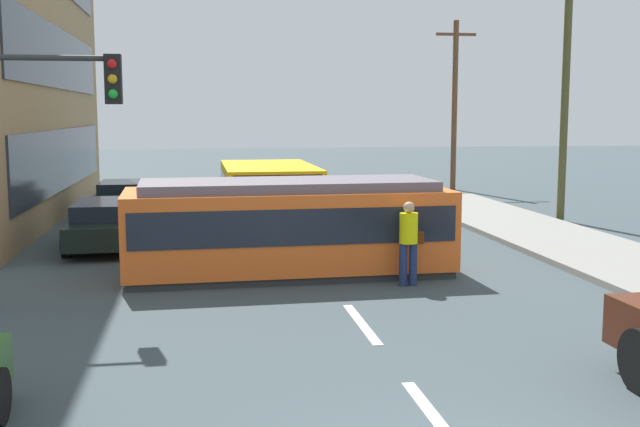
{
  "coord_description": "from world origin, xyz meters",
  "views": [
    {
      "loc": [
        -2.54,
        -5.87,
        3.38
      ],
      "look_at": [
        -0.23,
        8.91,
        1.43
      ],
      "focal_mm": 43.26,
      "sensor_mm": 36.0,
      "label": 1
    }
  ],
  "objects_px": {
    "streetcar_tram": "(288,226)",
    "utility_pole_mid": "(566,85)",
    "pedestrian_crossing": "(409,238)",
    "city_bus": "(269,195)",
    "utility_pole_far": "(455,102)",
    "parked_sedan_far": "(128,198)",
    "parked_sedan_mid": "(111,223)",
    "traffic_light_mast": "(41,127)"
  },
  "relations": [
    {
      "from": "pedestrian_crossing",
      "to": "parked_sedan_far",
      "type": "height_order",
      "value": "pedestrian_crossing"
    },
    {
      "from": "parked_sedan_far",
      "to": "traffic_light_mast",
      "type": "relative_size",
      "value": 0.91
    },
    {
      "from": "traffic_light_mast",
      "to": "streetcar_tram",
      "type": "bearing_deg",
      "value": 27.42
    },
    {
      "from": "traffic_light_mast",
      "to": "parked_sedan_far",
      "type": "bearing_deg",
      "value": 88.54
    },
    {
      "from": "streetcar_tram",
      "to": "pedestrian_crossing",
      "type": "distance_m",
      "value": 2.69
    },
    {
      "from": "city_bus",
      "to": "utility_pole_mid",
      "type": "height_order",
      "value": "utility_pole_mid"
    },
    {
      "from": "pedestrian_crossing",
      "to": "parked_sedan_mid",
      "type": "xyz_separation_m",
      "value": [
        -6.3,
        5.48,
        -0.32
      ]
    },
    {
      "from": "parked_sedan_far",
      "to": "pedestrian_crossing",
      "type": "bearing_deg",
      "value": -60.33
    },
    {
      "from": "utility_pole_mid",
      "to": "utility_pole_far",
      "type": "height_order",
      "value": "utility_pole_mid"
    },
    {
      "from": "streetcar_tram",
      "to": "utility_pole_far",
      "type": "distance_m",
      "value": 19.57
    },
    {
      "from": "city_bus",
      "to": "traffic_light_mast",
      "type": "relative_size",
      "value": 1.14
    },
    {
      "from": "streetcar_tram",
      "to": "pedestrian_crossing",
      "type": "relative_size",
      "value": 4.1
    },
    {
      "from": "streetcar_tram",
      "to": "parked_sedan_mid",
      "type": "bearing_deg",
      "value": 135.86
    },
    {
      "from": "city_bus",
      "to": "parked_sedan_far",
      "type": "xyz_separation_m",
      "value": [
        -4.26,
        4.01,
        -0.48
      ]
    },
    {
      "from": "streetcar_tram",
      "to": "utility_pole_mid",
      "type": "distance_m",
      "value": 12.04
    },
    {
      "from": "pedestrian_crossing",
      "to": "utility_pole_far",
      "type": "height_order",
      "value": "utility_pole_far"
    },
    {
      "from": "pedestrian_crossing",
      "to": "traffic_light_mast",
      "type": "height_order",
      "value": "traffic_light_mast"
    },
    {
      "from": "parked_sedan_mid",
      "to": "traffic_light_mast",
      "type": "distance_m",
      "value": 6.78
    },
    {
      "from": "city_bus",
      "to": "parked_sedan_far",
      "type": "height_order",
      "value": "city_bus"
    },
    {
      "from": "traffic_light_mast",
      "to": "utility_pole_far",
      "type": "distance_m",
      "value": 23.72
    },
    {
      "from": "streetcar_tram",
      "to": "utility_pole_far",
      "type": "height_order",
      "value": "utility_pole_far"
    },
    {
      "from": "city_bus",
      "to": "streetcar_tram",
      "type": "bearing_deg",
      "value": -91.01
    },
    {
      "from": "parked_sedan_far",
      "to": "parked_sedan_mid",
      "type": "bearing_deg",
      "value": -89.26
    },
    {
      "from": "streetcar_tram",
      "to": "parked_sedan_mid",
      "type": "xyz_separation_m",
      "value": [
        -4.08,
        3.96,
        -0.41
      ]
    },
    {
      "from": "streetcar_tram",
      "to": "city_bus",
      "type": "bearing_deg",
      "value": 88.99
    },
    {
      "from": "streetcar_tram",
      "to": "pedestrian_crossing",
      "type": "bearing_deg",
      "value": -34.51
    },
    {
      "from": "parked_sedan_far",
      "to": "streetcar_tram",
      "type": "bearing_deg",
      "value": -66.72
    },
    {
      "from": "parked_sedan_far",
      "to": "utility_pole_mid",
      "type": "distance_m",
      "value": 14.38
    },
    {
      "from": "traffic_light_mast",
      "to": "city_bus",
      "type": "bearing_deg",
      "value": 60.2
    },
    {
      "from": "city_bus",
      "to": "traffic_light_mast",
      "type": "bearing_deg",
      "value": -119.8
    },
    {
      "from": "streetcar_tram",
      "to": "parked_sedan_far",
      "type": "bearing_deg",
      "value": 113.28
    },
    {
      "from": "traffic_light_mast",
      "to": "pedestrian_crossing",
      "type": "bearing_deg",
      "value": 6.77
    },
    {
      "from": "pedestrian_crossing",
      "to": "parked_sedan_mid",
      "type": "relative_size",
      "value": 0.37
    },
    {
      "from": "utility_pole_far",
      "to": "streetcar_tram",
      "type": "bearing_deg",
      "value": -118.87
    },
    {
      "from": "parked_sedan_mid",
      "to": "parked_sedan_far",
      "type": "xyz_separation_m",
      "value": [
        -0.07,
        5.7,
        -0.0
      ]
    },
    {
      "from": "parked_sedan_mid",
      "to": "utility_pole_mid",
      "type": "distance_m",
      "value": 14.28
    },
    {
      "from": "pedestrian_crossing",
      "to": "parked_sedan_far",
      "type": "distance_m",
      "value": 12.87
    },
    {
      "from": "city_bus",
      "to": "utility_pole_far",
      "type": "height_order",
      "value": "utility_pole_far"
    },
    {
      "from": "streetcar_tram",
      "to": "pedestrian_crossing",
      "type": "height_order",
      "value": "streetcar_tram"
    },
    {
      "from": "streetcar_tram",
      "to": "city_bus",
      "type": "height_order",
      "value": "streetcar_tram"
    },
    {
      "from": "parked_sedan_far",
      "to": "utility_pole_mid",
      "type": "relative_size",
      "value": 0.51
    },
    {
      "from": "parked_sedan_mid",
      "to": "parked_sedan_far",
      "type": "distance_m",
      "value": 5.7
    }
  ]
}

